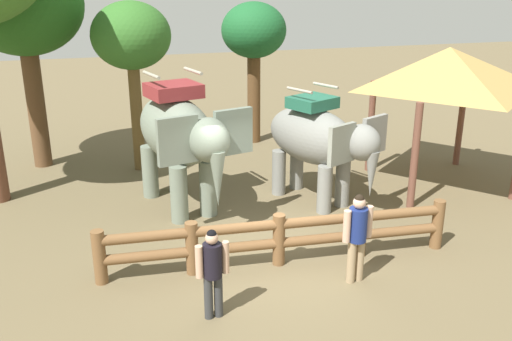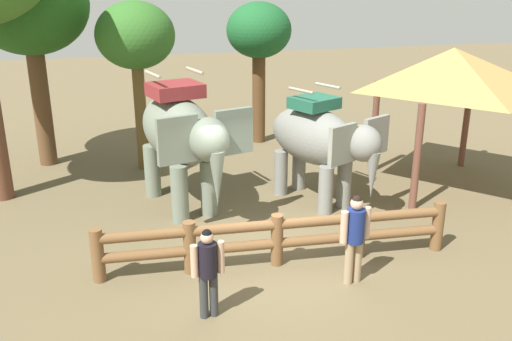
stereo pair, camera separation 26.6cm
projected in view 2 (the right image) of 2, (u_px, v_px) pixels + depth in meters
The scene contains 10 objects.
ground_plane at pixel (273, 258), 11.28m from camera, with size 60.00×60.00×0.00m, color brown.
log_fence at pixel (277, 236), 10.85m from camera, with size 6.96×0.69×1.05m.
elephant_near_left at pixel (181, 134), 13.07m from camera, with size 2.54×3.94×3.29m.
elephant_center at pixel (319, 140), 13.46m from camera, with size 2.58×3.40×2.88m.
tourist_woman_in_black at pixel (208, 267), 9.08m from camera, with size 0.56×0.33×1.59m.
tourist_man_in_blue at pixel (355, 233), 10.08m from camera, with size 0.60×0.39×1.73m.
thatched_shelter at pixel (452, 70), 14.12m from camera, with size 4.07×4.07×3.65m.
tree_far_left at pixel (259, 35), 17.87m from camera, with size 2.07×2.07×4.56m.
tree_back_center at pixel (135, 38), 15.24m from camera, with size 2.15×2.15×4.72m.
tree_far_right at pixel (29, 8), 15.34m from camera, with size 3.23×3.23×5.96m.
Camera 2 is at (-2.87, -9.63, 5.43)m, focal length 39.43 mm.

